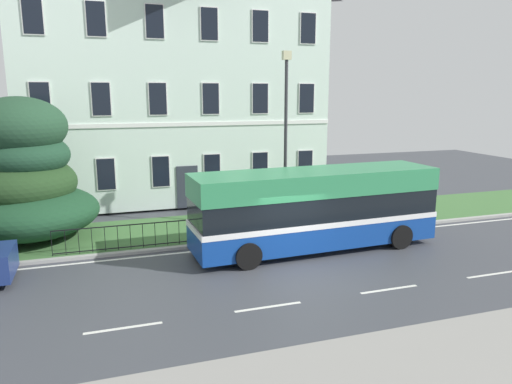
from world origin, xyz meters
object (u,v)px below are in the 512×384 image
at_px(evergreen_tree, 24,180).
at_px(street_lamp_post, 286,130).
at_px(georgian_townhouse, 169,74).
at_px(single_decker_bus, 316,208).

relative_size(evergreen_tree, street_lamp_post, 0.76).
height_order(evergreen_tree, street_lamp_post, street_lamp_post).
bearing_deg(georgian_townhouse, evergreen_tree, -130.27).
xyz_separation_m(evergreen_tree, street_lamp_post, (10.63, -1.79, 1.86)).
bearing_deg(single_decker_bus, georgian_townhouse, 102.87).
bearing_deg(evergreen_tree, georgian_townhouse, 49.73).
distance_m(evergreen_tree, single_decker_bus, 11.77).
relative_size(evergreen_tree, single_decker_bus, 0.59).
xyz_separation_m(single_decker_bus, street_lamp_post, (-0.15, 2.86, 2.78)).
bearing_deg(street_lamp_post, georgian_townhouse, 108.72).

